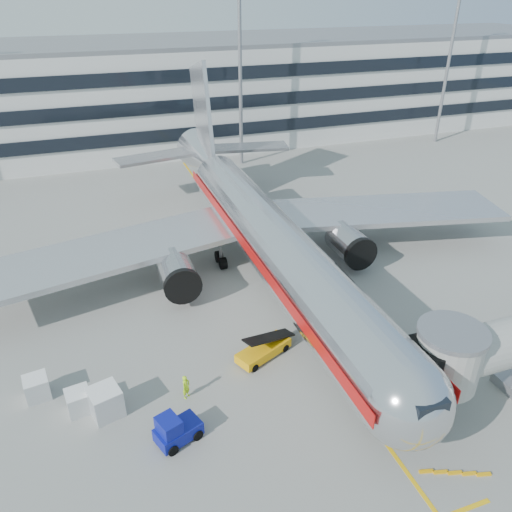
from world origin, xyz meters
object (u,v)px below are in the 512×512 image
object	(u,v)px
baggage_tug	(175,430)
cargo_container_left	(106,402)
belt_loader	(263,350)
main_jet	(262,229)
ramp_worker	(186,387)
cargo_container_front	(79,401)
cargo_container_right	(37,388)

from	to	relation	value
baggage_tug	cargo_container_left	bearing A→B (deg)	135.68
baggage_tug	belt_loader	bearing A→B (deg)	35.79
main_jet	cargo_container_left	bearing A→B (deg)	-138.75
cargo_container_left	ramp_worker	bearing A→B (deg)	-3.22
baggage_tug	cargo_container_front	size ratio (longest dim) A/B	1.82
main_jet	ramp_worker	distance (m)	17.02
belt_loader	ramp_worker	size ratio (longest dim) A/B	2.61
main_jet	cargo_container_right	xyz separation A→B (m)	(-18.93, -10.15, -3.46)
belt_loader	baggage_tug	xyz separation A→B (m)	(-7.34, -5.29, 0.25)
baggage_tug	cargo_container_front	xyz separation A→B (m)	(-5.12, 4.30, -0.09)
main_jet	belt_loader	world-z (taller)	main_jet
cargo_container_left	ramp_worker	xyz separation A→B (m)	(4.91, -0.28, -0.10)
belt_loader	ramp_worker	xyz separation A→B (m)	(-6.00, -2.08, 0.25)
main_jet	ramp_worker	world-z (taller)	main_jet
belt_loader	cargo_container_left	world-z (taller)	belt_loader
baggage_tug	cargo_container_left	xyz separation A→B (m)	(-3.57, 3.49, 0.10)
ramp_worker	baggage_tug	bearing A→B (deg)	-152.11
belt_loader	cargo_container_right	world-z (taller)	belt_loader
belt_loader	baggage_tug	bearing A→B (deg)	-144.21
belt_loader	cargo_container_front	size ratio (longest dim) A/B	2.73
cargo_container_left	baggage_tug	bearing A→B (deg)	-44.32
baggage_tug	main_jet	bearing A→B (deg)	55.61
cargo_container_left	ramp_worker	distance (m)	4.91
main_jet	cargo_container_right	bearing A→B (deg)	-151.81
main_jet	belt_loader	xyz separation A→B (m)	(-4.00, -11.27, -3.64)
belt_loader	cargo_container_right	distance (m)	14.97
cargo_container_front	cargo_container_left	bearing A→B (deg)	-27.69
baggage_tug	ramp_worker	size ratio (longest dim) A/B	1.74
main_jet	belt_loader	size ratio (longest dim) A/B	11.51
cargo_container_right	cargo_container_left	bearing A→B (deg)	-36.08
cargo_container_left	ramp_worker	world-z (taller)	cargo_container_left
main_jet	cargo_container_left	size ratio (longest dim) A/B	23.36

